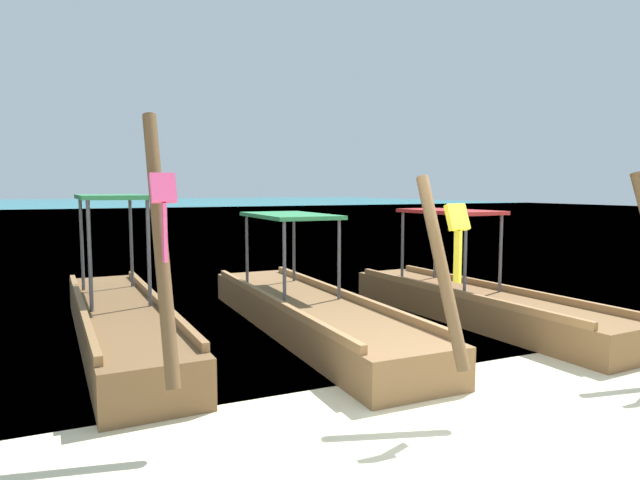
# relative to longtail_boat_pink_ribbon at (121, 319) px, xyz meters

# --- Properties ---
(ground) EXTENTS (120.00, 120.00, 0.00)m
(ground) POSITION_rel_longtail_boat_pink_ribbon_xyz_m (2.67, -4.31, -0.34)
(ground) COLOR beige
(sea_water) EXTENTS (120.00, 120.00, 0.00)m
(sea_water) POSITION_rel_longtail_boat_pink_ribbon_xyz_m (2.67, 57.34, -0.33)
(sea_water) COLOR #147A89
(sea_water) RESTS_ON ground
(longtail_boat_pink_ribbon) EXTENTS (1.26, 6.38, 2.78)m
(longtail_boat_pink_ribbon) POSITION_rel_longtail_boat_pink_ribbon_xyz_m (0.00, 0.00, 0.00)
(longtail_boat_pink_ribbon) COLOR brown
(longtail_boat_pink_ribbon) RESTS_ON ground
(longtail_boat_yellow_ribbon) EXTENTS (1.25, 6.56, 2.25)m
(longtail_boat_yellow_ribbon) POSITION_rel_longtail_boat_pink_ribbon_xyz_m (2.58, -0.45, -0.03)
(longtail_boat_yellow_ribbon) COLOR brown
(longtail_boat_yellow_ribbon) RESTS_ON ground
(longtail_boat_violet_ribbon) EXTENTS (1.41, 5.85, 2.31)m
(longtail_boat_violet_ribbon) POSITION_rel_longtail_boat_pink_ribbon_xyz_m (5.27, -0.96, -0.03)
(longtail_boat_violet_ribbon) COLOR brown
(longtail_boat_violet_ribbon) RESTS_ON ground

